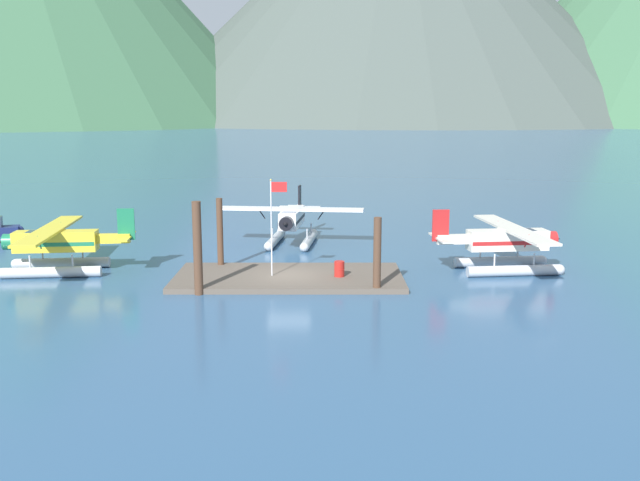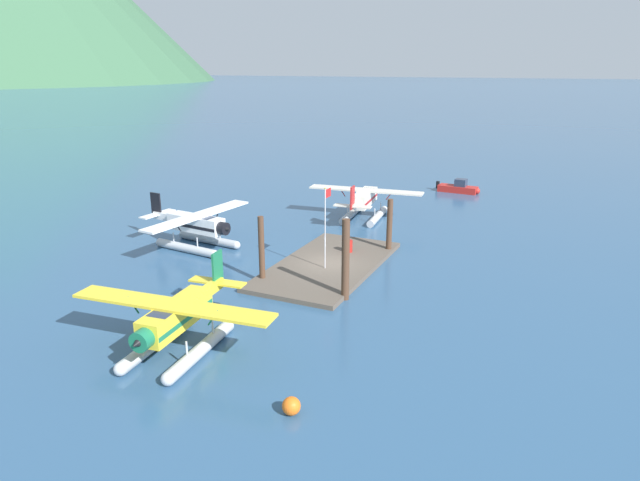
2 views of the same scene
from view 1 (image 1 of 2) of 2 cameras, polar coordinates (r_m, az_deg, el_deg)
ground_plane at (r=39.99m, az=-2.87°, el=-3.26°), size 1200.00×1200.00×0.00m
dock_platform at (r=39.95m, az=-2.87°, el=-3.05°), size 13.05×6.46×0.30m
piling_near_left at (r=36.85m, az=-10.32°, el=-0.66°), size 0.47×0.47×4.98m
piling_near_right at (r=36.84m, az=4.46°, el=-1.22°), size 0.42×0.42×4.09m
piling_far_left at (r=42.59m, az=-8.51°, el=0.53°), size 0.38×0.38×4.40m
flagpole at (r=39.08m, az=-4.12°, el=2.06°), size 0.95×0.10×5.55m
fuel_drum at (r=39.42m, az=1.33°, el=-2.35°), size 0.62×0.62×0.88m
seaplane_cream_stbd_fwd at (r=43.25m, az=14.91°, el=-0.40°), size 7.96×10.49×3.84m
seaplane_white_bow_centre at (r=50.31m, az=-2.60°, el=1.48°), size 10.49×7.96×3.84m
seaplane_yellow_port_fwd at (r=44.27m, az=-21.21°, el=-0.52°), size 7.96×10.49×3.84m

